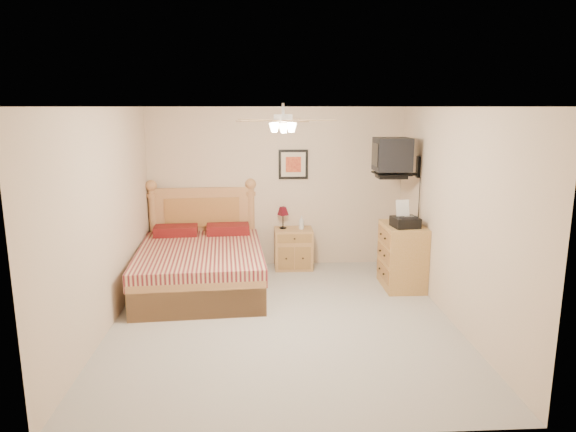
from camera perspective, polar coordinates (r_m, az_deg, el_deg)
The scene contains 17 objects.
floor at distance 6.29m, azimuth -0.59°, elevation -11.40°, with size 4.50×4.50×0.00m, color #A29C92.
ceiling at distance 5.77m, azimuth -0.65°, elevation 12.03°, with size 4.00×4.50×0.04m, color white.
wall_back at distance 8.11m, azimuth -1.33°, elevation 3.16°, with size 4.00×0.04×2.50m, color beige.
wall_front at distance 3.74m, azimuth 0.95°, elevation -7.50°, with size 4.00×0.04×2.50m, color beige.
wall_left at distance 6.15m, azimuth -19.58°, elevation -0.40°, with size 0.04×4.50×2.50m, color beige.
wall_right at distance 6.31m, azimuth 17.84°, elevation 0.03°, with size 0.04×4.50×2.50m, color beige.
bed at distance 7.16m, azimuth -9.77°, elevation -2.68°, with size 1.65×2.17×1.41m, color #C07D4D, non-canonical shape.
nightstand at distance 8.08m, azimuth 0.61°, elevation -3.64°, with size 0.59×0.44×0.63m, color #A88145.
table_lamp at distance 8.01m, azimuth -0.56°, elevation -0.18°, with size 0.19×0.19×0.34m, color #500A14, non-canonical shape.
lotion_bottle at distance 7.96m, azimuth 1.50°, elevation -0.73°, with size 0.08×0.08×0.21m, color silver.
framed_picture at distance 8.06m, azimuth 0.59°, elevation 5.76°, with size 0.46×0.04×0.46m, color black.
dresser at distance 7.39m, azimuth 12.58°, elevation -4.36°, with size 0.53×0.76×0.90m, color olive.
fax_machine at distance 7.10m, azimuth 12.94°, elevation 0.20°, with size 0.34×0.36×0.36m, color black, non-canonical shape.
magazine_lower at distance 7.55m, azimuth 11.58°, elevation -0.35°, with size 0.18×0.24×0.02m, color #B9AF94.
magazine_upper at distance 7.56m, azimuth 11.79°, elevation -0.18°, with size 0.20×0.27×0.02m, color tan.
wall_tv at distance 7.41m, azimuth 12.62°, elevation 6.40°, with size 0.56×0.46×0.58m, color black, non-canonical shape.
ceiling_fan at distance 5.57m, azimuth -0.55°, elevation 10.60°, with size 1.14×1.14×0.28m, color white, non-canonical shape.
Camera 1 is at (-0.26, -5.76, 2.50)m, focal length 32.00 mm.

